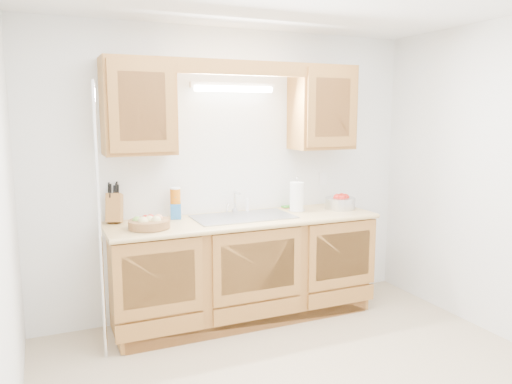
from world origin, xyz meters
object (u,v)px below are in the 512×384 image
paper_towel (297,197)px  knife_block (114,208)px  apple_bowl (340,202)px  fruit_basket (149,223)px

paper_towel → knife_block: bearing=173.5°
knife_block → apple_bowl: bearing=11.7°
knife_block → fruit_basket: bearing=-39.0°
knife_block → apple_bowl: knife_block is taller
fruit_basket → knife_block: bearing=122.5°
fruit_basket → paper_towel: bearing=6.4°
fruit_basket → apple_bowl: bearing=2.9°
fruit_basket → knife_block: knife_block is taller
fruit_basket → paper_towel: (1.36, 0.15, 0.09)m
paper_towel → fruit_basket: bearing=-173.6°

